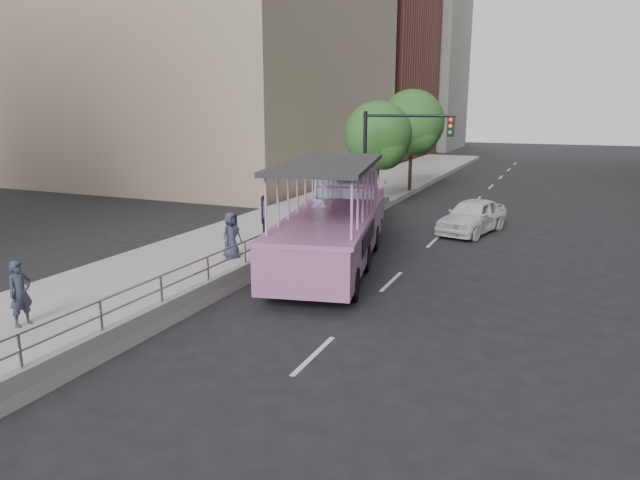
% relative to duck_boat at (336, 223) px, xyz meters
% --- Properties ---
extents(ground, '(160.00, 160.00, 0.00)m').
position_rel_duck_boat_xyz_m(ground, '(1.59, -5.72, -1.36)').
color(ground, black).
extents(sidewalk, '(5.50, 80.00, 0.30)m').
position_rel_duck_boat_xyz_m(sidewalk, '(-4.16, 4.28, -1.21)').
color(sidewalk, '#A0A09B').
rests_on(sidewalk, ground).
extents(kerb_wall, '(0.24, 30.00, 0.36)m').
position_rel_duck_boat_xyz_m(kerb_wall, '(-1.53, -3.72, -0.88)').
color(kerb_wall, gray).
rests_on(kerb_wall, sidewalk).
extents(guardrail, '(0.07, 22.00, 0.71)m').
position_rel_duck_boat_xyz_m(guardrail, '(-1.53, -3.72, -0.22)').
color(guardrail, '#B8B8BD').
rests_on(guardrail, kerb_wall).
extents(duck_boat, '(4.94, 11.34, 3.66)m').
position_rel_duck_boat_xyz_m(duck_boat, '(0.00, 0.00, 0.00)').
color(duck_boat, black).
rests_on(duck_boat, ground).
extents(car, '(2.81, 4.70, 1.50)m').
position_rel_duck_boat_xyz_m(car, '(3.76, 6.58, -0.61)').
color(car, silver).
rests_on(car, ground).
extents(pedestrian_near, '(0.43, 0.61, 1.59)m').
position_rel_duck_boat_xyz_m(pedestrian_near, '(-4.18, -9.52, -0.26)').
color(pedestrian_near, '#2A2F3F').
rests_on(pedestrian_near, sidewalk).
extents(pedestrian_far, '(0.70, 0.89, 1.60)m').
position_rel_duck_boat_xyz_m(pedestrian_far, '(-2.98, -2.17, -0.26)').
color(pedestrian_far, '#2A2F3F').
rests_on(pedestrian_far, sidewalk).
extents(parking_sign, '(0.20, 0.57, 2.64)m').
position_rel_duck_boat_xyz_m(parking_sign, '(-1.40, -2.72, 0.31)').
color(parking_sign, black).
rests_on(parking_sign, ground).
extents(traffic_signal, '(4.20, 0.32, 5.20)m').
position_rel_duck_boat_xyz_m(traffic_signal, '(-0.11, 6.78, 2.14)').
color(traffic_signal, black).
rests_on(traffic_signal, ground).
extents(street_tree_near, '(3.52, 3.52, 5.72)m').
position_rel_duck_boat_xyz_m(street_tree_near, '(-1.71, 10.21, 2.46)').
color(street_tree_near, '#352418').
rests_on(street_tree_near, ground).
extents(street_tree_far, '(3.97, 3.97, 6.45)m').
position_rel_duck_boat_xyz_m(street_tree_far, '(-1.51, 16.21, 2.95)').
color(street_tree_far, '#352418').
rests_on(street_tree_far, ground).
extents(midrise_brick, '(18.00, 16.00, 26.00)m').
position_rel_duck_boat_xyz_m(midrise_brick, '(-16.41, 42.28, 11.64)').
color(midrise_brick, brown).
rests_on(midrise_brick, ground).
extents(midrise_stone_b, '(16.00, 14.00, 20.00)m').
position_rel_duck_boat_xyz_m(midrise_stone_b, '(-14.41, 58.28, 8.64)').
color(midrise_stone_b, slate).
rests_on(midrise_stone_b, ground).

